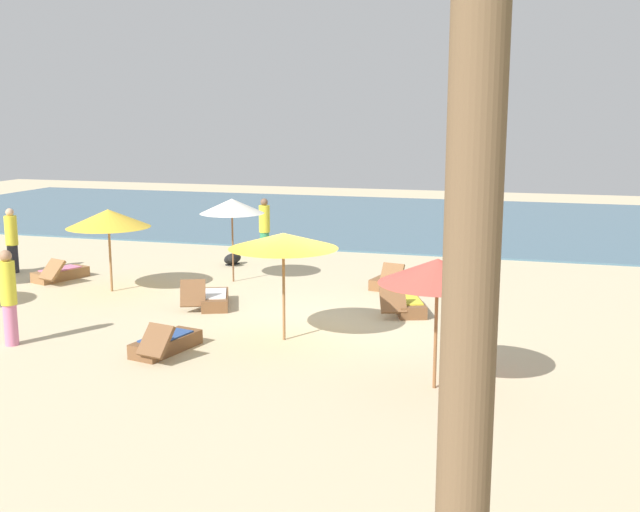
{
  "coord_description": "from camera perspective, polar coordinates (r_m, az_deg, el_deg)",
  "views": [
    {
      "loc": [
        4.52,
        -14.88,
        4.49
      ],
      "look_at": [
        -0.43,
        2.45,
        1.1
      ],
      "focal_mm": 42.75,
      "sensor_mm": 36.0,
      "label": 1
    }
  ],
  "objects": [
    {
      "name": "umbrella_2",
      "position": [
        20.42,
        -6.61,
        3.73
      ],
      "size": [
        1.72,
        1.72,
        2.25
      ],
      "color": "brown",
      "rests_on": "ground_plane"
    },
    {
      "name": "person_1",
      "position": [
        23.95,
        -4.18,
        2.13
      ],
      "size": [
        0.45,
        0.45,
        1.87
      ],
      "color": "#338C59",
      "rests_on": "ground_plane"
    },
    {
      "name": "lounger_1",
      "position": [
        21.96,
        -18.9,
        -1.26
      ],
      "size": [
        1.1,
        1.8,
        0.67
      ],
      "color": "olive",
      "rests_on": "ground_plane"
    },
    {
      "name": "umbrella_3",
      "position": [
        12.43,
        8.79,
        -1.14
      ],
      "size": [
        1.93,
        1.93,
        2.19
      ],
      "color": "brown",
      "rests_on": "ground_plane"
    },
    {
      "name": "lounger_4",
      "position": [
        20.04,
        5.32,
        -1.84
      ],
      "size": [
        0.93,
        1.72,
        0.74
      ],
      "color": "brown",
      "rests_on": "ground_plane"
    },
    {
      "name": "person_3",
      "position": [
        23.32,
        -22.08,
        1.11
      ],
      "size": [
        0.49,
        0.49,
        1.85
      ],
      "color": "#26262D",
      "rests_on": "ground_plane"
    },
    {
      "name": "ground_plane",
      "position": [
        16.19,
        -0.92,
        -5.46
      ],
      "size": [
        60.0,
        60.0,
        0.0
      ],
      "primitive_type": "plane",
      "color": "beige"
    },
    {
      "name": "lounger_2",
      "position": [
        18.15,
        -8.0,
        -3.2
      ],
      "size": [
        1.16,
        1.74,
        0.74
      ],
      "color": "brown",
      "rests_on": "ground_plane"
    },
    {
      "name": "ocean_water",
      "position": [
        32.5,
        7.81,
        2.67
      ],
      "size": [
        48.0,
        16.0,
        0.06
      ],
      "primitive_type": "cube",
      "color": "#476B7F",
      "rests_on": "ground_plane"
    },
    {
      "name": "umbrella_4",
      "position": [
        14.97,
        -2.77,
        1.14
      ],
      "size": [
        2.18,
        2.18,
        2.18
      ],
      "color": "olive",
      "rests_on": "ground_plane"
    },
    {
      "name": "lounger_0",
      "position": [
        17.54,
        6.5,
        -3.66
      ],
      "size": [
        1.12,
        1.78,
        0.7
      ],
      "color": "brown",
      "rests_on": "ground_plane"
    },
    {
      "name": "dog",
      "position": [
        22.96,
        -6.58,
        -0.22
      ],
      "size": [
        0.51,
        0.79,
        0.36
      ],
      "color": "black",
      "rests_on": "ground_plane"
    },
    {
      "name": "lounger_5",
      "position": [
        14.88,
        -11.51,
        -6.42
      ],
      "size": [
        0.94,
        1.77,
        0.69
      ],
      "color": "brown",
      "rests_on": "ground_plane"
    },
    {
      "name": "umbrella_0",
      "position": [
        19.9,
        -15.57,
        2.73
      ],
      "size": [
        2.1,
        2.1,
        2.11
      ],
      "color": "olive",
      "rests_on": "ground_plane"
    },
    {
      "name": "person_0",
      "position": [
        16.01,
        -22.28,
        -2.82
      ],
      "size": [
        0.43,
        0.43,
        1.9
      ],
      "color": "#D17299",
      "rests_on": "ground_plane"
    }
  ]
}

